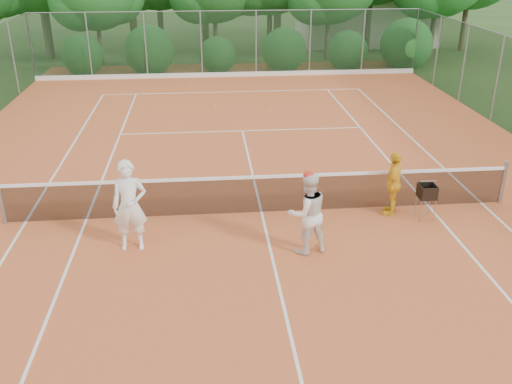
% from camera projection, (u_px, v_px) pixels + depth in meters
% --- Properties ---
extents(ground, '(120.00, 120.00, 0.00)m').
position_uv_depth(ground, '(262.00, 213.00, 13.63)').
color(ground, '#254117').
rests_on(ground, ground).
extents(clay_court, '(18.00, 36.00, 0.02)m').
position_uv_depth(clay_court, '(262.00, 213.00, 13.63)').
color(clay_court, '#CC612F').
rests_on(clay_court, ground).
extents(club_building, '(8.00, 5.00, 3.00)m').
position_uv_depth(club_building, '(365.00, 18.00, 35.64)').
color(club_building, beige).
rests_on(club_building, ground).
extents(tennis_net, '(11.97, 0.10, 1.10)m').
position_uv_depth(tennis_net, '(262.00, 193.00, 13.41)').
color(tennis_net, gray).
rests_on(tennis_net, clay_court).
extents(player_white, '(0.72, 0.48, 1.95)m').
position_uv_depth(player_white, '(130.00, 206.00, 11.69)').
color(player_white, white).
rests_on(player_white, clay_court).
extents(player_center_grp, '(1.00, 0.87, 1.80)m').
position_uv_depth(player_center_grp, '(307.00, 213.00, 11.59)').
color(player_center_grp, white).
rests_on(player_center_grp, clay_court).
extents(player_yellow, '(0.72, 0.98, 1.55)m').
position_uv_depth(player_yellow, '(394.00, 183.00, 13.28)').
color(player_yellow, yellow).
rests_on(player_yellow, clay_court).
extents(ball_hopper, '(0.37, 0.37, 0.85)m').
position_uv_depth(ball_hopper, '(427.00, 192.00, 13.06)').
color(ball_hopper, gray).
rests_on(ball_hopper, clay_court).
extents(stray_ball_a, '(0.07, 0.07, 0.07)m').
position_uv_depth(stray_ball_a, '(215.00, 106.00, 22.21)').
color(stray_ball_a, '#D7EA36').
rests_on(stray_ball_a, clay_court).
extents(stray_ball_b, '(0.07, 0.07, 0.07)m').
position_uv_depth(stray_ball_b, '(191.00, 86.00, 25.29)').
color(stray_ball_b, yellow).
rests_on(stray_ball_b, clay_court).
extents(stray_ball_c, '(0.07, 0.07, 0.07)m').
position_uv_depth(stray_ball_c, '(270.00, 109.00, 21.83)').
color(stray_ball_c, yellow).
rests_on(stray_ball_c, clay_court).
extents(court_markings, '(11.03, 23.83, 0.01)m').
position_uv_depth(court_markings, '(262.00, 212.00, 13.62)').
color(court_markings, white).
rests_on(court_markings, clay_court).
extents(fence_back, '(18.07, 0.07, 3.00)m').
position_uv_depth(fence_back, '(229.00, 44.00, 26.67)').
color(fence_back, '#19381E').
rests_on(fence_back, clay_court).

